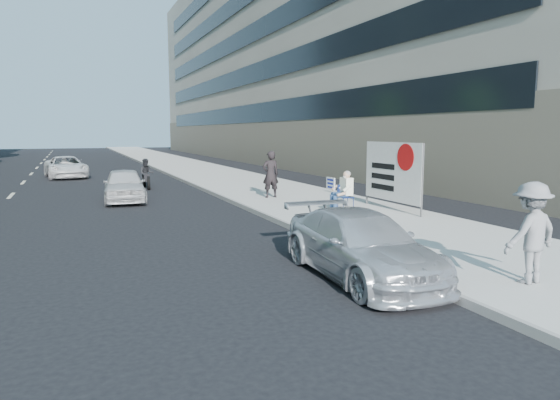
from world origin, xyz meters
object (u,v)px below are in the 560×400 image
pedestrian_woman (271,174)px  jogger (531,233)px  protest_banner (392,172)px  motorcycle (146,175)px  white_sedan_far (66,167)px  parked_sedan (361,245)px  seated_protester (342,189)px  white_sedan_near (124,185)px

pedestrian_woman → jogger: bearing=92.0°
pedestrian_woman → protest_banner: size_ratio=0.59×
pedestrian_woman → motorcycle: pedestrian_woman is taller
pedestrian_woman → white_sedan_far: bearing=-59.9°
jogger → parked_sedan: (-2.17, 1.81, -0.40)m
seated_protester → white_sedan_far: 19.90m
seated_protester → motorcycle: size_ratio=0.64×
protest_banner → motorcycle: bearing=120.4°
jogger → protest_banner: size_ratio=0.56×
white_sedan_near → white_sedan_far: 12.05m
seated_protester → parked_sedan: bearing=-116.8°
protest_banner → seated_protester: bearing=169.8°
motorcycle → jogger: bearing=-72.7°
parked_sedan → white_sedan_far: bearing=104.0°
jogger → parked_sedan: 2.86m
white_sedan_far → jogger: bearing=-81.0°
jogger → white_sedan_far: (-7.36, 25.95, -0.38)m
pedestrian_woman → protest_banner: 5.08m
seated_protester → motorcycle: bearing=113.9°
seated_protester → protest_banner: 1.78m
seated_protester → white_sedan_near: (-6.06, 6.26, -0.23)m
seated_protester → jogger: 7.89m
seated_protester → motorcycle: 11.48m
protest_banner → parked_sedan: bearing=-129.5°
parked_sedan → protest_banner: bearing=52.4°
parked_sedan → white_sedan_far: 24.69m
jogger → white_sedan_near: jogger is taller
parked_sedan → white_sedan_far: (-5.19, 24.14, 0.02)m
pedestrian_woman → white_sedan_near: size_ratio=0.48×
pedestrian_woman → white_sedan_far: (-7.41, 14.00, -0.42)m
jogger → white_sedan_near: size_ratio=0.46×
jogger → white_sedan_near: (-5.19, 14.10, -0.37)m
protest_banner → white_sedan_near: protest_banner is taller
jogger → white_sedan_far: jogger is taller
white_sedan_far → parked_sedan: bearing=-84.7°
protest_banner → motorcycle: 12.54m
parked_sedan → jogger: bearing=-37.9°
seated_protester → white_sedan_near: size_ratio=0.35×
jogger → protest_banner: 7.97m
jogger → motorcycle: 18.72m
protest_banner → parked_sedan: (-4.72, -5.73, -0.80)m
pedestrian_woman → parked_sedan: (-2.22, -10.14, -0.45)m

